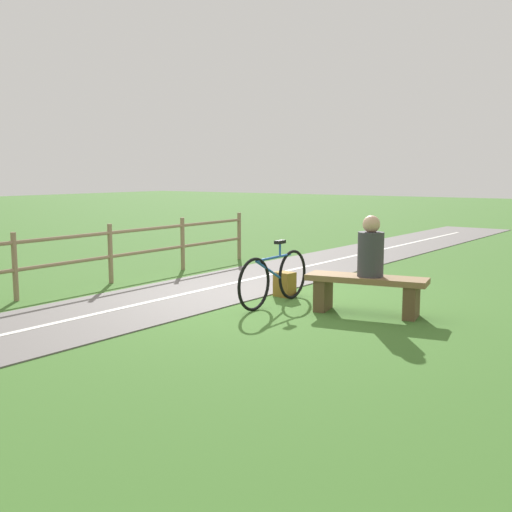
{
  "coord_description": "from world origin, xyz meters",
  "views": [
    {
      "loc": [
        -5.26,
        7.54,
        1.89
      ],
      "look_at": [
        -1.15,
        1.66,
        0.92
      ],
      "focal_mm": 43.2,
      "sensor_mm": 36.0,
      "label": 1
    }
  ],
  "objects_px": {
    "bicycle": "(274,278)",
    "backpack": "(285,284)",
    "person_seated": "(371,250)",
    "bench": "(366,288)"
  },
  "relations": [
    {
      "from": "bench",
      "to": "bicycle",
      "type": "relative_size",
      "value": 0.95
    },
    {
      "from": "person_seated",
      "to": "backpack",
      "type": "bearing_deg",
      "value": -24.07
    },
    {
      "from": "bench",
      "to": "bicycle",
      "type": "distance_m",
      "value": 1.36
    },
    {
      "from": "bench",
      "to": "bicycle",
      "type": "height_order",
      "value": "bicycle"
    },
    {
      "from": "bench",
      "to": "bicycle",
      "type": "bearing_deg",
      "value": -1.88
    },
    {
      "from": "bicycle",
      "to": "backpack",
      "type": "distance_m",
      "value": 0.65
    },
    {
      "from": "bicycle",
      "to": "backpack",
      "type": "xyz_separation_m",
      "value": [
        0.19,
        -0.59,
        -0.2
      ]
    },
    {
      "from": "person_seated",
      "to": "bicycle",
      "type": "bearing_deg",
      "value": -1.81
    },
    {
      "from": "bicycle",
      "to": "backpack",
      "type": "bearing_deg",
      "value": -162.39
    },
    {
      "from": "person_seated",
      "to": "bicycle",
      "type": "height_order",
      "value": "person_seated"
    }
  ]
}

